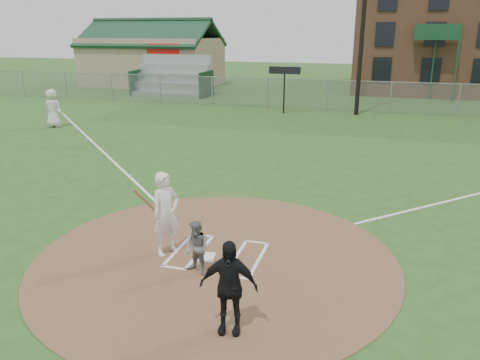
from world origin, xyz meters
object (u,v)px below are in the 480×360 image
(umpire, at_px, (229,287))
(catcher, at_px, (197,248))
(home_plate, at_px, (205,257))
(batter_at_plate, at_px, (166,214))
(ondeck_player, at_px, (53,108))

(umpire, bearing_deg, catcher, 116.91)
(home_plate, relative_size, batter_at_plate, 0.23)
(umpire, height_order, batter_at_plate, batter_at_plate)
(catcher, bearing_deg, home_plate, 119.65)
(home_plate, xyz_separation_m, umpire, (1.39, -2.47, 0.85))
(home_plate, bearing_deg, umpire, -60.63)
(ondeck_player, bearing_deg, umpire, 132.07)
(home_plate, height_order, batter_at_plate, batter_at_plate)
(umpire, bearing_deg, batter_at_plate, 124.13)
(home_plate, distance_m, batter_at_plate, 1.35)
(home_plate, relative_size, umpire, 0.26)
(catcher, xyz_separation_m, ondeck_player, (-13.56, 13.01, 0.41))
(umpire, relative_size, batter_at_plate, 0.86)
(catcher, xyz_separation_m, batter_at_plate, (-1.04, 0.70, 0.40))
(home_plate, xyz_separation_m, catcher, (0.11, -0.71, 0.58))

